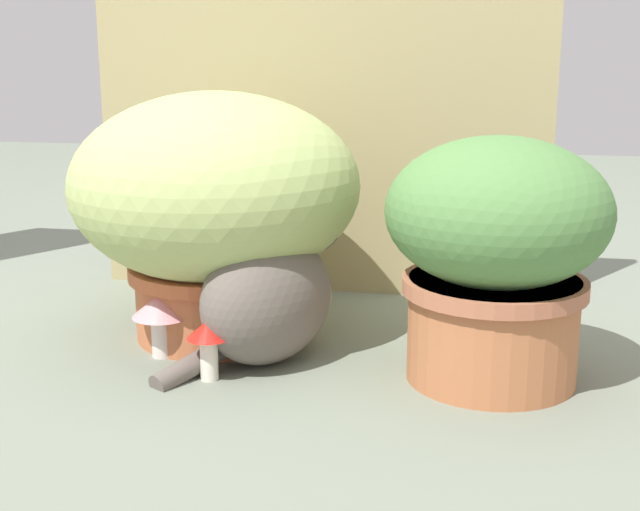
{
  "coord_description": "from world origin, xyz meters",
  "views": [
    {
      "loc": [
        0.42,
        -1.33,
        0.53
      ],
      "look_at": [
        0.15,
        0.07,
        0.18
      ],
      "focal_mm": 49.07,
      "sensor_mm": 36.0,
      "label": 1
    }
  ],
  "objects": [
    {
      "name": "ground_plane",
      "position": [
        0.0,
        0.0,
        0.0
      ],
      "size": [
        6.0,
        6.0,
        0.0
      ],
      "primitive_type": "plane",
      "color": "slate"
    },
    {
      "name": "cardboard_backdrop",
      "position": [
        0.07,
        0.49,
        0.37
      ],
      "size": [
        0.96,
        0.03,
        0.73
      ],
      "primitive_type": "cube",
      "color": "tan",
      "rests_on": "ground"
    },
    {
      "name": "leafy_planter",
      "position": [
        0.44,
        0.02,
        0.21
      ],
      "size": [
        0.35,
        0.35,
        0.39
      ],
      "color": "#B56B42",
      "rests_on": "ground"
    },
    {
      "name": "cat",
      "position": [
        0.08,
        0.04,
        0.12
      ],
      "size": [
        0.3,
        0.34,
        0.32
      ],
      "color": "#645A53",
      "rests_on": "ground"
    },
    {
      "name": "grass_planter",
      "position": [
        -0.05,
        0.15,
        0.25
      ],
      "size": [
        0.52,
        0.52,
        0.45
      ],
      "color": "#B7653E",
      "rests_on": "ground"
    },
    {
      "name": "mushroom_ornament_pink",
      "position": [
        -0.11,
        0.02,
        0.08
      ],
      "size": [
        0.1,
        0.1,
        0.11
      ],
      "color": "silver",
      "rests_on": "ground"
    },
    {
      "name": "mushroom_ornament_red",
      "position": [
        -0.0,
        -0.07,
        0.07
      ],
      "size": [
        0.07,
        0.07,
        0.1
      ],
      "color": "white",
      "rests_on": "ground"
    }
  ]
}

